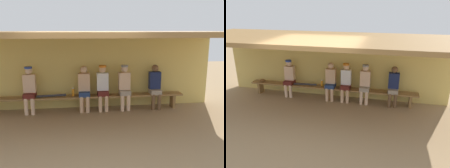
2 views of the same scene
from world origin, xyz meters
TOP-DOWN VIEW (x-y plane):
  - ground_plane at (0.00, 0.00)m, footprint 24.00×24.00m
  - back_wall at (0.00, 2.00)m, footprint 8.00×0.20m
  - dugout_roof at (0.00, 0.70)m, footprint 8.00×2.80m
  - bench at (0.00, 1.55)m, footprint 6.00×0.36m
  - player_in_white at (0.58, 1.55)m, footprint 0.34×0.42m
  - player_middle at (-1.52, 1.55)m, footprint 0.34×0.42m
  - player_with_sunglasses at (1.23, 1.55)m, footprint 0.34×0.42m
  - player_near_post at (0.03, 1.55)m, footprint 0.34×0.42m
  - player_rightmost at (2.17, 1.55)m, footprint 0.34×0.42m
  - water_bottle_blue at (-0.30, 1.58)m, footprint 0.08×0.08m
  - baseball_bat at (-0.92, 1.55)m, footprint 0.83×0.16m

SIDE VIEW (x-z plane):
  - ground_plane at x=0.00m, z-range 0.00..0.00m
  - bench at x=0.00m, z-range 0.16..0.62m
  - baseball_bat at x=-0.92m, z-range 0.46..0.53m
  - water_bottle_blue at x=-0.30m, z-range 0.45..0.69m
  - player_near_post at x=0.03m, z-range 0.06..1.40m
  - player_rightmost at x=2.17m, z-range 0.06..1.40m
  - player_in_white at x=0.58m, z-range 0.07..1.42m
  - player_middle at x=-1.52m, z-range 0.07..1.42m
  - player_with_sunglasses at x=1.23m, z-range 0.07..1.42m
  - back_wall at x=0.00m, z-range 0.00..2.20m
  - dugout_roof at x=0.00m, z-range 2.20..2.32m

